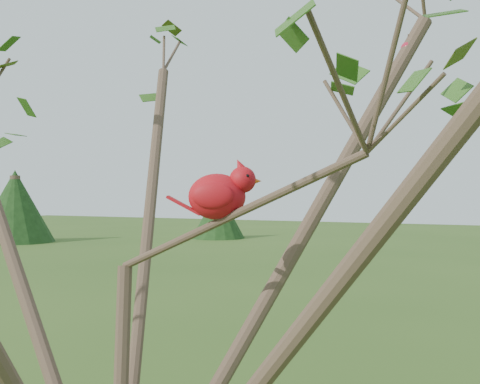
% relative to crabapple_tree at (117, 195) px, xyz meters
% --- Properties ---
extents(crabapple_tree, '(2.35, 2.05, 2.95)m').
position_rel_crabapple_tree_xyz_m(crabapple_tree, '(0.00, 0.00, 0.00)').
color(crabapple_tree, '#423123').
rests_on(crabapple_tree, ground).
extents(cardinal, '(0.20, 0.14, 0.14)m').
position_rel_crabapple_tree_xyz_m(cardinal, '(0.20, 0.11, 0.00)').
color(cardinal, '#B90F10').
rests_on(cardinal, ground).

